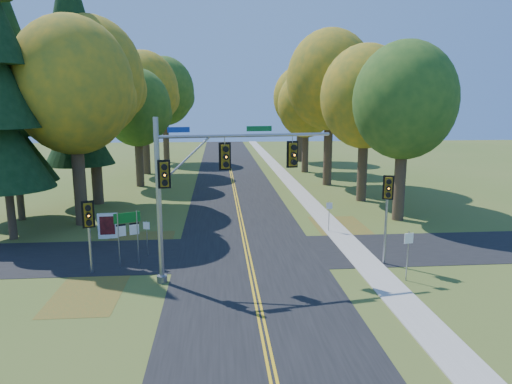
{
  "coord_description": "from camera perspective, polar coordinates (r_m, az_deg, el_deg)",
  "views": [
    {
      "loc": [
        -1.6,
        -22.81,
        8.35
      ],
      "look_at": [
        0.64,
        3.72,
        3.2
      ],
      "focal_mm": 32.0,
      "sensor_mm": 36.0,
      "label": 1
    }
  ],
  "objects": [
    {
      "name": "ground",
      "position": [
        24.34,
        -0.77,
        -9.12
      ],
      "size": [
        160.0,
        160.0,
        0.0
      ],
      "primitive_type": "plane",
      "color": "#445B20",
      "rests_on": "ground"
    },
    {
      "name": "leaf_patch_w_near",
      "position": [
        28.5,
        -14.59,
        -6.44
      ],
      "size": [
        4.0,
        6.0,
        0.0
      ],
      "primitive_type": "cube",
      "color": "brown",
      "rests_on": "ground"
    },
    {
      "name": "reg_sign_e_north",
      "position": [
        30.47,
        9.13,
        -2.38
      ],
      "size": [
        0.39,
        0.09,
        2.05
      ],
      "rotation": [
        0.0,
        0.0,
        -0.16
      ],
      "color": "gray",
      "rests_on": "ground"
    },
    {
      "name": "leaf_patch_e",
      "position": [
        31.15,
        11.05,
        -4.8
      ],
      "size": [
        3.5,
        8.0,
        0.0
      ],
      "primitive_type": "cube",
      "color": "brown",
      "rests_on": "ground"
    },
    {
      "name": "route_sign_cluster",
      "position": [
        24.62,
        -15.76,
        -4.29
      ],
      "size": [
        1.27,
        0.56,
        2.92
      ],
      "rotation": [
        0.0,
        0.0,
        0.39
      ],
      "color": "gray",
      "rests_on": "ground"
    },
    {
      "name": "info_kiosk",
      "position": [
        30.22,
        -18.07,
        -4.06
      ],
      "size": [
        1.18,
        0.26,
        1.62
      ],
      "rotation": [
        0.0,
        0.0,
        0.08
      ],
      "color": "white",
      "rests_on": "ground"
    },
    {
      "name": "tree_w_a",
      "position": [
        33.59,
        -21.81,
        12.12
      ],
      "size": [
        8.0,
        8.0,
        14.15
      ],
      "color": "#38281C",
      "rests_on": "ground"
    },
    {
      "name": "tree_e_e",
      "position": [
        67.48,
        5.6,
        11.61
      ],
      "size": [
        7.8,
        7.8,
        13.74
      ],
      "color": "#38281C",
      "rests_on": "ground"
    },
    {
      "name": "tree_e_c",
      "position": [
        47.95,
        9.3,
        13.57
      ],
      "size": [
        8.8,
        8.8,
        15.79
      ],
      "color": "#38281C",
      "rests_on": "ground"
    },
    {
      "name": "pine_b",
      "position": [
        36.75,
        -28.3,
        9.37
      ],
      "size": [
        5.6,
        5.6,
        17.31
      ],
      "color": "#38281C",
      "rests_on": "ground"
    },
    {
      "name": "tree_w_b",
      "position": [
        40.43,
        -19.86,
        13.18
      ],
      "size": [
        8.6,
        8.6,
        15.38
      ],
      "color": "#38281C",
      "rests_on": "ground"
    },
    {
      "name": "tree_w_e",
      "position": [
        67.32,
        -11.33,
        12.21
      ],
      "size": [
        8.4,
        8.4,
        14.97
      ],
      "color": "#38281C",
      "rests_on": "ground"
    },
    {
      "name": "reg_sign_w",
      "position": [
        26.1,
        -13.5,
        -4.87
      ],
      "size": [
        0.37,
        0.15,
        2.0
      ],
      "rotation": [
        0.0,
        0.0,
        -0.32
      ],
      "color": "gray",
      "rests_on": "ground"
    },
    {
      "name": "leaf_patch_w_far",
      "position": [
        22.29,
        -20.22,
        -11.75
      ],
      "size": [
        3.0,
        5.0,
        0.0
      ],
      "primitive_type": "cube",
      "color": "brown",
      "rests_on": "ground"
    },
    {
      "name": "east_signal_pole",
      "position": [
        24.32,
        16.13,
        -0.67
      ],
      "size": [
        0.54,
        0.64,
        4.79
      ],
      "rotation": [
        0.0,
        0.0,
        -0.29
      ],
      "color": "gray",
      "rests_on": "ground"
    },
    {
      "name": "pine_c",
      "position": [
        40.47,
        -21.68,
        12.1
      ],
      "size": [
        5.6,
        5.6,
        20.56
      ],
      "color": "#38281C",
      "rests_on": "ground"
    },
    {
      "name": "tree_e_b",
      "position": [
        40.4,
        13.58,
        11.43
      ],
      "size": [
        7.6,
        7.6,
        13.33
      ],
      "color": "#38281C",
      "rests_on": "ground"
    },
    {
      "name": "traffic_mast",
      "position": [
        21.39,
        -6.49,
        1.88
      ],
      "size": [
        8.48,
        1.98,
        7.78
      ],
      "rotation": [
        0.0,
        0.0,
        0.17
      ],
      "color": "gray",
      "rests_on": "ground"
    },
    {
      "name": "tree_e_a",
      "position": [
        34.22,
        18.14,
        10.72
      ],
      "size": [
        7.2,
        7.2,
        12.73
      ],
      "color": "#38281C",
      "rests_on": "ground"
    },
    {
      "name": "sidewalk_east",
      "position": [
        25.5,
        13.42,
        -8.41
      ],
      "size": [
        1.6,
        160.0,
        0.06
      ],
      "primitive_type": "cube",
      "color": "#9E998E",
      "rests_on": "ground"
    },
    {
      "name": "tree_e_d",
      "position": [
        56.73,
        6.33,
        10.77
      ],
      "size": [
        7.0,
        7.0,
        12.32
      ],
      "color": "#38281C",
      "rests_on": "ground"
    },
    {
      "name": "tree_w_d",
      "position": [
        56.66,
        -13.79,
        12.09
      ],
      "size": [
        8.2,
        8.2,
        14.56
      ],
      "color": "#38281C",
      "rests_on": "ground"
    },
    {
      "name": "ped_signal_pole",
      "position": [
        23.67,
        -20.2,
        -3.31
      ],
      "size": [
        0.57,
        0.69,
        3.76
      ],
      "rotation": [
        0.0,
        0.0,
        0.33
      ],
      "color": "#94969C",
      "rests_on": "ground"
    },
    {
      "name": "reg_sign_e_south",
      "position": [
        22.93,
        18.48,
        -6.55
      ],
      "size": [
        0.47,
        0.12,
        2.45
      ],
      "rotation": [
        0.0,
        0.0,
        0.19
      ],
      "color": "gray",
      "rests_on": "ground"
    },
    {
      "name": "road_main",
      "position": [
        24.34,
        -0.77,
        -9.09
      ],
      "size": [
        8.0,
        160.0,
        0.02
      ],
      "primitive_type": "cube",
      "color": "black",
      "rests_on": "ground"
    },
    {
      "name": "centerline_right",
      "position": [
        24.34,
        -0.53,
        -9.05
      ],
      "size": [
        0.1,
        160.0,
        0.01
      ],
      "primitive_type": "cube",
      "color": "gold",
      "rests_on": "road_main"
    },
    {
      "name": "tree_w_c",
      "position": [
        47.94,
        -14.58,
        10.12
      ],
      "size": [
        6.8,
        6.8,
        11.91
      ],
      "color": "#38281C",
      "rests_on": "ground"
    },
    {
      "name": "road_cross",
      "position": [
        26.22,
        -1.08,
        -7.6
      ],
      "size": [
        60.0,
        6.0,
        0.02
      ],
      "primitive_type": "cube",
      "color": "black",
      "rests_on": "ground"
    },
    {
      "name": "centerline_left",
      "position": [
        24.33,
        -1.01,
        -9.07
      ],
      "size": [
        0.1,
        160.0,
        0.01
      ],
      "primitive_type": "cube",
      "color": "gold",
      "rests_on": "road_main"
    }
  ]
}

